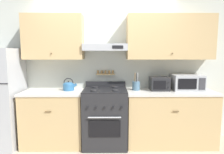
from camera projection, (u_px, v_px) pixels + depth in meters
The scene contains 9 objects.
ground_plane at pixel (105, 152), 3.18m from camera, with size 16.00×16.00×0.00m, color #B2A38E.
wall_back at pixel (111, 58), 3.59m from camera, with size 5.20×0.46×2.55m.
counter_left at pixel (54, 118), 3.44m from camera, with size 1.03×0.64×0.93m.
counter_right at pixel (169, 117), 3.46m from camera, with size 1.49×0.64×0.93m.
stove_range at pixel (105, 117), 3.42m from camera, with size 0.73×0.69×1.06m.
tea_kettle at pixel (69, 86), 3.46m from camera, with size 0.25×0.19×0.21m.
microwave at pixel (187, 82), 3.49m from camera, with size 0.51×0.38×0.27m.
utensil_crock at pixel (136, 86), 3.47m from camera, with size 0.13×0.13×0.31m.
toaster_oven at pixel (159, 84), 3.47m from camera, with size 0.32×0.29×0.23m.
Camera 1 is at (0.10, -3.01, 1.59)m, focal length 32.00 mm.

